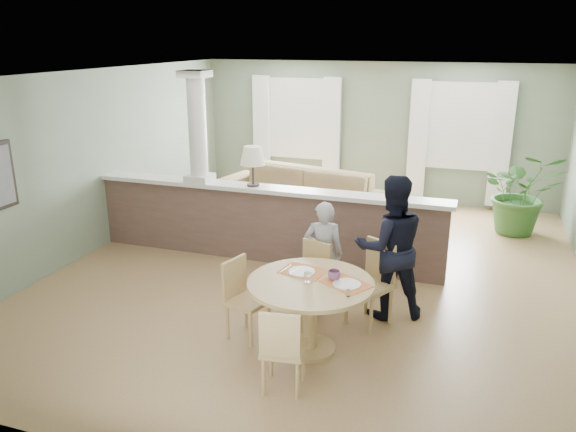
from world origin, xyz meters
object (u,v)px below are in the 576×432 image
(sofa, at_px, (297,197))
(chair_side, at_px, (243,295))
(man_person, at_px, (390,247))
(chair_near, at_px, (282,347))
(chair_far_boy, at_px, (311,276))
(dining_table, at_px, (311,296))
(chair_far_man, at_px, (374,279))
(child_person, at_px, (323,254))
(houseplant, at_px, (521,193))

(sofa, bearing_deg, chair_side, -67.67)
(sofa, relative_size, chair_side, 3.55)
(man_person, bearing_deg, chair_near, 47.12)
(chair_far_boy, height_order, chair_near, chair_far_boy)
(chair_near, distance_m, man_person, 2.00)
(dining_table, xyz_separation_m, chair_far_man, (0.50, 0.82, -0.09))
(child_person, bearing_deg, dining_table, 87.72)
(chair_side, bearing_deg, houseplant, -17.37)
(dining_table, bearing_deg, chair_far_man, 58.88)
(chair_far_man, relative_size, man_person, 0.57)
(chair_far_man, height_order, man_person, man_person)
(sofa, relative_size, man_person, 1.84)
(houseplant, bearing_deg, chair_far_boy, -122.41)
(houseplant, relative_size, man_person, 0.82)
(sofa, xyz_separation_m, dining_table, (1.45, -4.07, 0.17))
(sofa, xyz_separation_m, chair_near, (1.42, -4.86, 0.02))
(chair_far_boy, bearing_deg, chair_side, -109.45)
(dining_table, distance_m, chair_far_boy, 0.83)
(houseplant, height_order, child_person, houseplant)
(houseplant, xyz_separation_m, child_person, (-2.40, -3.58, -0.04))
(chair_near, height_order, man_person, man_person)
(dining_table, distance_m, child_person, 1.10)
(houseplant, distance_m, child_person, 4.31)
(houseplant, bearing_deg, chair_near, -112.52)
(chair_far_man, bearing_deg, houseplant, 93.41)
(dining_table, bearing_deg, chair_side, 175.83)
(chair_far_boy, relative_size, chair_far_man, 0.91)
(dining_table, height_order, chair_side, dining_table)
(chair_far_boy, distance_m, chair_far_man, 0.73)
(chair_far_man, bearing_deg, chair_far_boy, -149.44)
(chair_far_man, bearing_deg, sofa, 148.73)
(chair_far_boy, bearing_deg, chair_near, -65.08)
(child_person, relative_size, man_person, 0.77)
(sofa, xyz_separation_m, chair_side, (0.67, -4.01, 0.03))
(chair_far_boy, distance_m, chair_side, 0.92)
(chair_near, relative_size, man_person, 0.51)
(sofa, relative_size, chair_far_boy, 3.56)
(sofa, distance_m, chair_near, 5.07)
(chair_near, height_order, child_person, child_person)
(houseplant, bearing_deg, sofa, -170.79)
(sofa, bearing_deg, houseplant, 22.12)
(chair_far_man, distance_m, chair_near, 1.71)
(man_person, bearing_deg, dining_table, 35.97)
(chair_far_boy, distance_m, child_person, 0.35)
(dining_table, xyz_separation_m, chair_side, (-0.79, 0.06, -0.14))
(houseplant, height_order, man_person, man_person)
(chair_far_man, bearing_deg, chair_side, -121.51)
(chair_near, xyz_separation_m, man_person, (0.67, 1.85, 0.37))
(chair_far_boy, xyz_separation_m, chair_side, (-0.56, -0.73, 0.00))
(dining_table, bearing_deg, man_person, 59.04)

